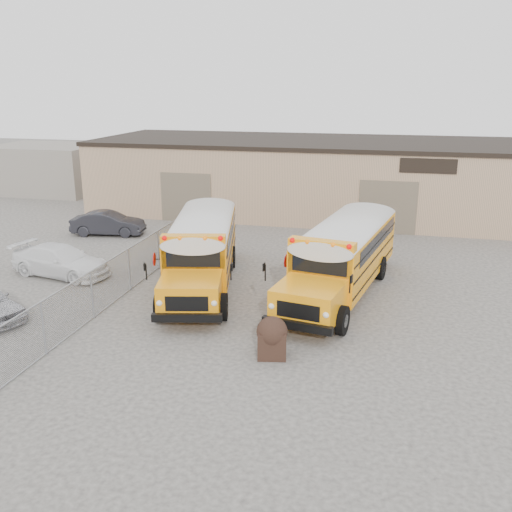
% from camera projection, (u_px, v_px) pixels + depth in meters
% --- Properties ---
extents(ground, '(120.00, 120.00, 0.00)m').
position_uv_depth(ground, '(254.00, 335.00, 19.41)').
color(ground, '#44413E').
rests_on(ground, ground).
extents(warehouse, '(30.20, 10.20, 4.67)m').
position_uv_depth(warehouse, '(328.00, 176.00, 37.28)').
color(warehouse, tan).
rests_on(warehouse, ground).
extents(chainlink_fence, '(0.07, 18.07, 1.81)m').
position_uv_depth(chainlink_fence, '(129.00, 269.00, 23.30)').
color(chainlink_fence, gray).
rests_on(chainlink_fence, ground).
extents(distant_building_left, '(8.00, 6.00, 3.60)m').
position_uv_depth(distant_building_left, '(48.00, 169.00, 44.34)').
color(distant_building_left, gray).
rests_on(distant_building_left, ground).
extents(school_bus_left, '(4.60, 10.18, 2.90)m').
position_uv_depth(school_bus_left, '(213.00, 213.00, 29.79)').
color(school_bus_left, orange).
rests_on(school_bus_left, ground).
extents(school_bus_right, '(4.11, 10.30, 2.93)m').
position_uv_depth(school_bus_right, '(376.00, 219.00, 28.35)').
color(school_bus_right, '#FF9A0F').
rests_on(school_bus_right, ground).
extents(tarp_bundle, '(1.02, 0.97, 1.32)m').
position_uv_depth(tarp_bundle, '(272.00, 337.00, 17.68)').
color(tarp_bundle, black).
rests_on(tarp_bundle, ground).
extents(car_white, '(4.89, 2.65, 1.34)m').
position_uv_depth(car_white, '(61.00, 261.00, 25.21)').
color(car_white, white).
rests_on(car_white, ground).
extents(car_dark, '(4.20, 2.03, 1.33)m').
position_uv_depth(car_dark, '(108.00, 223.00, 31.93)').
color(car_dark, black).
rests_on(car_dark, ground).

